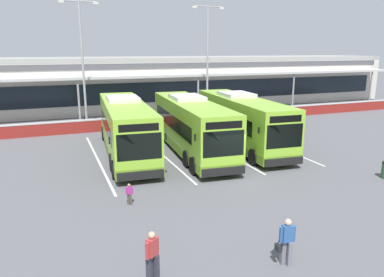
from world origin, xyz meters
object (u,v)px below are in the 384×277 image
(pedestrian_child, at_px, (129,193))
(lamp_post_west, at_px, (82,57))
(coach_bus_leftmost, at_px, (126,128))
(coach_bus_left_centre, at_px, (191,126))
(coach_bus_centre, at_px, (241,121))
(lamp_post_centre, at_px, (208,56))
(pedestrian_with_handbag, at_px, (286,241))
(pedestrian_near_bin, at_px, (152,254))

(pedestrian_child, height_order, lamp_post_west, lamp_post_west)
(coach_bus_leftmost, distance_m, coach_bus_left_centre, 4.39)
(coach_bus_centre, xyz_separation_m, lamp_post_centre, (1.94, 10.46, 4.50))
(lamp_post_west, xyz_separation_m, lamp_post_centre, (11.77, -0.42, 0.00))
(pedestrian_child, distance_m, lamp_post_west, 19.26)
(coach_bus_centre, height_order, lamp_post_west, lamp_post_west)
(pedestrian_child, height_order, lamp_post_centre, lamp_post_centre)
(pedestrian_with_handbag, xyz_separation_m, pedestrian_near_bin, (-4.25, 0.80, 0.02))
(coach_bus_left_centre, bearing_deg, pedestrian_child, -128.94)
(coach_bus_left_centre, relative_size, pedestrian_with_handbag, 7.60)
(lamp_post_centre, bearing_deg, pedestrian_child, -123.32)
(coach_bus_leftmost, xyz_separation_m, pedestrian_with_handbag, (2.13, -14.86, -0.93))
(pedestrian_child, bearing_deg, coach_bus_left_centre, 51.06)
(coach_bus_centre, xyz_separation_m, lamp_post_west, (-9.82, 10.88, 4.50))
(coach_bus_left_centre, height_order, pedestrian_with_handbag, coach_bus_left_centre)
(coach_bus_leftmost, relative_size, lamp_post_centre, 1.12)
(coach_bus_centre, distance_m, lamp_post_centre, 11.55)
(pedestrian_with_handbag, xyz_separation_m, lamp_post_centre, (8.10, 24.57, 5.43))
(pedestrian_with_handbag, relative_size, lamp_post_west, 0.15)
(coach_bus_left_centre, distance_m, pedestrian_with_handbag, 14.03)
(coach_bus_left_centre, height_order, lamp_post_west, lamp_post_west)
(coach_bus_left_centre, xyz_separation_m, pedestrian_near_bin, (-6.38, -13.04, -0.91))
(coach_bus_leftmost, relative_size, pedestrian_near_bin, 7.60)
(pedestrian_with_handbag, bearing_deg, pedestrian_child, 119.32)
(pedestrian_near_bin, relative_size, lamp_post_centre, 0.15)
(coach_bus_leftmost, height_order, lamp_post_west, lamp_post_west)
(lamp_post_west, bearing_deg, pedestrian_near_bin, -91.37)
(coach_bus_leftmost, relative_size, pedestrian_child, 12.27)
(lamp_post_west, bearing_deg, pedestrian_child, -90.13)
(lamp_post_west, bearing_deg, coach_bus_centre, -47.92)
(coach_bus_left_centre, height_order, lamp_post_centre, lamp_post_centre)
(pedestrian_child, distance_m, lamp_post_centre, 22.25)
(pedestrian_near_bin, distance_m, lamp_post_west, 24.80)
(lamp_post_centre, bearing_deg, pedestrian_with_handbag, -108.24)
(coach_bus_leftmost, bearing_deg, pedestrian_child, -100.82)
(coach_bus_left_centre, bearing_deg, lamp_post_centre, 60.93)
(coach_bus_centre, height_order, pedestrian_near_bin, coach_bus_centre)
(pedestrian_child, bearing_deg, lamp_post_centre, 56.68)
(pedestrian_with_handbag, height_order, pedestrian_near_bin, same)
(coach_bus_leftmost, xyz_separation_m, pedestrian_near_bin, (-2.12, -14.06, -0.91))
(coach_bus_leftmost, height_order, pedestrian_with_handbag, coach_bus_leftmost)
(pedestrian_child, bearing_deg, pedestrian_near_bin, -95.29)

